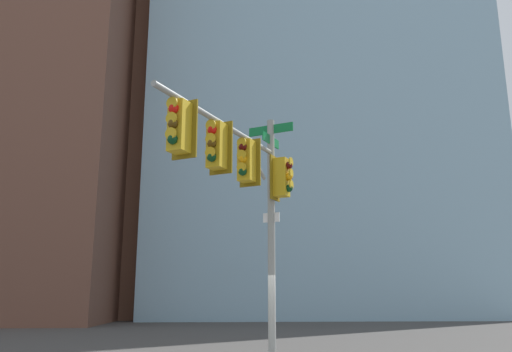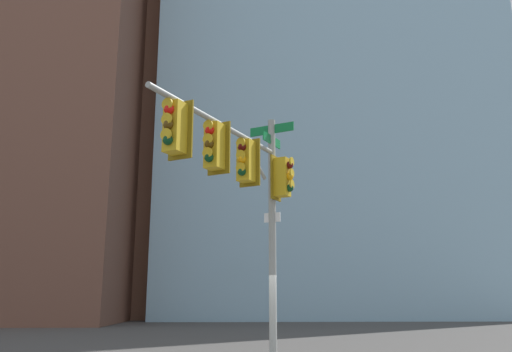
# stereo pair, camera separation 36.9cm
# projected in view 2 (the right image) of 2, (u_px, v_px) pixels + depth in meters

# --- Properties ---
(signal_pole_assembly) EXTENTS (3.13, 4.89, 6.57)m
(signal_pole_assembly) POSITION_uv_depth(u_px,v_px,m) (244.00, 175.00, 11.99)
(signal_pole_assembly) COLOR gray
(signal_pole_assembly) RESTS_ON ground_plane
(building_brick_nearside) EXTENTS (23.18, 20.18, 52.00)m
(building_brick_nearside) POSITION_uv_depth(u_px,v_px,m) (22.00, 37.00, 49.05)
(building_brick_nearside) COLOR brown
(building_brick_nearside) RESTS_ON ground_plane
(building_brick_midblock) EXTENTS (16.03, 17.91, 38.68)m
(building_brick_midblock) POSITION_uv_depth(u_px,v_px,m) (215.00, 135.00, 56.93)
(building_brick_midblock) COLOR brown
(building_brick_midblock) RESTS_ON ground_plane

